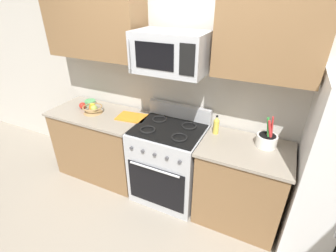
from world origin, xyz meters
TOP-DOWN VIEW (x-y plane):
  - ground_plane at (0.00, 0.00)m, footprint 16.00×16.00m
  - wall_back at (0.00, 1.04)m, footprint 8.00×0.10m
  - counter_left at (-0.98, 0.65)m, footprint 1.18×0.64m
  - range_oven at (-0.00, 0.65)m, footprint 0.76×0.68m
  - counter_right at (0.82, 0.65)m, footprint 0.87×0.64m
  - microwave at (-0.00, 0.68)m, footprint 0.69×0.44m
  - upper_cabinets_left at (-0.99, 0.82)m, footprint 1.17×0.34m
  - upper_cabinets_right at (0.83, 0.82)m, footprint 0.86×0.34m
  - utensil_crock at (0.98, 0.77)m, footprint 0.19×0.19m
  - fruit_basket at (-1.02, 0.63)m, footprint 0.24×0.24m
  - apple_loose at (-1.22, 0.66)m, footprint 0.08×0.08m
  - cutting_board at (-0.51, 0.72)m, footprint 0.37×0.28m
  - bottle_oil at (0.48, 0.79)m, footprint 0.06×0.06m
  - prep_bowl at (-1.23, 0.82)m, footprint 0.14×0.14m

SIDE VIEW (x-z plane):
  - ground_plane at x=0.00m, z-range 0.00..0.00m
  - counter_left at x=-0.98m, z-range 0.00..0.91m
  - counter_right at x=0.82m, z-range 0.00..0.91m
  - range_oven at x=0.00m, z-range -0.07..1.02m
  - cutting_board at x=-0.51m, z-range 0.91..0.93m
  - prep_bowl at x=-1.23m, z-range 0.91..0.96m
  - apple_loose at x=-1.22m, z-range 0.91..0.99m
  - fruit_basket at x=-1.02m, z-range 0.91..1.01m
  - utensil_crock at x=0.98m, z-range 0.81..1.15m
  - bottle_oil at x=0.48m, z-range 0.90..1.11m
  - wall_back at x=0.00m, z-range 0.00..2.60m
  - microwave at x=0.00m, z-range 1.53..1.91m
  - upper_cabinets_left at x=-0.99m, z-range 1.55..2.24m
  - upper_cabinets_right at x=0.83m, z-range 1.55..2.24m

